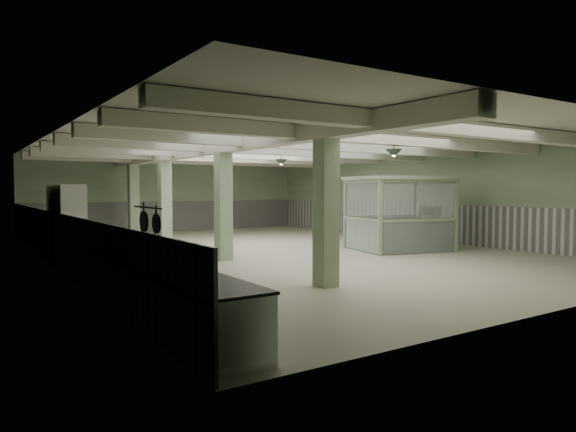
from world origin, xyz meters
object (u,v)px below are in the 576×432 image
guard_booth (399,200)px  filing_cabinet (429,226)px  prep_counter (161,294)px  walkin_cooler (66,225)px

guard_booth → filing_cabinet: guard_booth is taller
filing_cabinet → prep_counter: bearing=-167.7°
walkin_cooler → filing_cabinet: bearing=-10.2°
walkin_cooler → filing_cabinet: 12.36m
prep_counter → filing_cabinet: bearing=23.2°
prep_counter → walkin_cooler: (-0.08, 7.37, 0.67)m
prep_counter → filing_cabinet: (12.08, 5.19, 0.27)m
prep_counter → guard_booth: bearing=25.9°
guard_booth → filing_cabinet: 2.05m
guard_booth → filing_cabinet: (1.78, 0.19, -1.00)m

